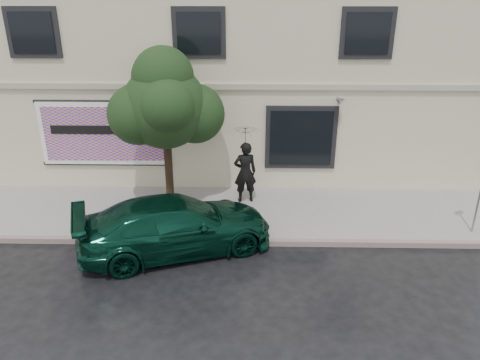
{
  "coord_description": "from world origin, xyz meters",
  "views": [
    {
      "loc": [
        1.54,
        -9.54,
        6.6
      ],
      "look_at": [
        1.29,
        2.2,
        1.61
      ],
      "focal_mm": 35.0,
      "sensor_mm": 36.0,
      "label": 1
    }
  ],
  "objects_px": {
    "car": "(176,225)",
    "street_tree": "(165,107)",
    "pedestrian": "(245,172)",
    "fire_hydrant": "(137,220)"
  },
  "relations": [
    {
      "from": "car",
      "to": "pedestrian",
      "type": "distance_m",
      "value": 3.31
    },
    {
      "from": "street_tree",
      "to": "fire_hydrant",
      "type": "height_order",
      "value": "street_tree"
    },
    {
      "from": "car",
      "to": "pedestrian",
      "type": "xyz_separation_m",
      "value": [
        1.79,
        2.76,
        0.4
      ]
    },
    {
      "from": "pedestrian",
      "to": "fire_hydrant",
      "type": "distance_m",
      "value": 3.69
    },
    {
      "from": "car",
      "to": "fire_hydrant",
      "type": "relative_size",
      "value": 6.02
    },
    {
      "from": "car",
      "to": "street_tree",
      "type": "xyz_separation_m",
      "value": [
        -0.53,
        2.39,
        2.55
      ]
    },
    {
      "from": "pedestrian",
      "to": "fire_hydrant",
      "type": "xyz_separation_m",
      "value": [
        -2.94,
        -2.16,
        -0.57
      ]
    },
    {
      "from": "street_tree",
      "to": "fire_hydrant",
      "type": "distance_m",
      "value": 3.32
    },
    {
      "from": "car",
      "to": "pedestrian",
      "type": "bearing_deg",
      "value": -52.26
    },
    {
      "from": "car",
      "to": "pedestrian",
      "type": "height_order",
      "value": "pedestrian"
    }
  ]
}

